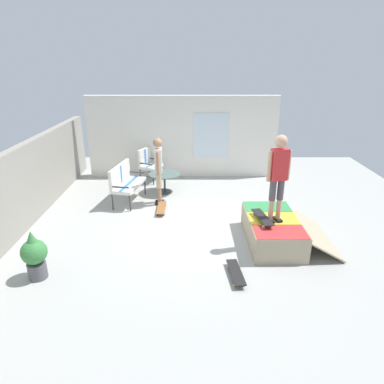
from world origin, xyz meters
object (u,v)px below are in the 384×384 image
(skateboard_spare, at_px, (236,272))
(skateboard_on_ramp, at_px, (262,217))
(skate_ramp, at_px, (274,230))
(patio_table, at_px, (165,179))
(skateboard_by_bench, at_px, (161,208))
(potted_plant, at_px, (34,255))
(person_watching, at_px, (158,166))
(person_skater, at_px, (278,172))
(patio_bench, at_px, (125,180))
(patio_chair_near_house, at_px, (148,162))

(skateboard_spare, distance_m, skateboard_on_ramp, 1.40)
(skate_ramp, xyz_separation_m, patio_table, (2.84, 2.50, 0.13))
(skateboard_by_bench, xyz_separation_m, potted_plant, (-2.83, 1.94, 0.38))
(person_watching, xyz_separation_m, skateboard_on_ramp, (-2.17, -2.28, -0.41))
(skateboard_on_ramp, bearing_deg, skateboard_by_bench, 52.53)
(skate_ramp, xyz_separation_m, potted_plant, (-1.28, 4.43, 0.20))
(person_skater, xyz_separation_m, skateboard_on_ramp, (-0.01, 0.24, -0.95))
(patio_bench, bearing_deg, patio_chair_near_house, -13.46)
(patio_bench, relative_size, person_watching, 0.75)
(skateboard_by_bench, xyz_separation_m, skateboard_spare, (-2.80, -1.56, 0.00))
(patio_table, distance_m, potted_plant, 4.55)
(person_skater, height_order, skateboard_by_bench, person_skater)
(person_watching, height_order, skateboard_by_bench, person_watching)
(patio_table, height_order, skateboard_spare, patio_table)
(potted_plant, bearing_deg, skate_ramp, -73.85)
(skate_ramp, relative_size, skateboard_spare, 2.20)
(patio_bench, xyz_separation_m, skateboard_by_bench, (-0.62, -1.01, -0.53))
(patio_bench, xyz_separation_m, potted_plant, (-3.45, 0.93, -0.15))
(skate_ramp, distance_m, potted_plant, 4.61)
(skateboard_by_bench, bearing_deg, person_watching, 9.93)
(person_skater, distance_m, potted_plant, 4.66)
(patio_bench, relative_size, skateboard_by_bench, 1.66)
(person_skater, bearing_deg, potted_plant, 104.77)
(patio_bench, relative_size, potted_plant, 1.45)
(skate_ramp, height_order, skateboard_by_bench, skate_ramp)
(patio_table, distance_m, person_watching, 1.03)
(skateboard_by_bench, distance_m, skateboard_on_ramp, 2.82)
(person_skater, xyz_separation_m, skateboard_spare, (-1.12, 0.88, -1.50))
(patio_chair_near_house, height_order, person_skater, person_skater)
(skateboard_spare, xyz_separation_m, skateboard_on_ramp, (1.12, -0.64, 0.54))
(patio_bench, distance_m, patio_chair_near_house, 1.75)
(person_watching, relative_size, skateboard_spare, 2.16)
(skate_ramp, height_order, patio_table, patio_table)
(patio_bench, bearing_deg, potted_plant, 164.98)
(skateboard_spare, bearing_deg, potted_plant, 90.49)
(skateboard_by_bench, bearing_deg, person_skater, -124.57)
(patio_bench, distance_m, patio_table, 1.22)
(person_watching, distance_m, potted_plant, 3.84)
(patio_bench, bearing_deg, person_watching, -98.59)
(skate_ramp, bearing_deg, potted_plant, 106.15)
(skate_ramp, bearing_deg, person_watching, 51.73)
(person_skater, bearing_deg, skateboard_on_ramp, 91.46)
(patio_chair_near_house, xyz_separation_m, patio_table, (-1.04, -0.60, -0.21))
(skateboard_on_ramp, distance_m, potted_plant, 4.29)
(patio_table, bearing_deg, patio_bench, 123.64)
(patio_table, xyz_separation_m, potted_plant, (-4.12, 1.93, 0.06))
(skate_ramp, bearing_deg, skateboard_on_ramp, 114.92)
(potted_plant, bearing_deg, patio_table, -25.09)
(skate_ramp, bearing_deg, patio_bench, 58.19)
(patio_table, height_order, person_watching, person_watching)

